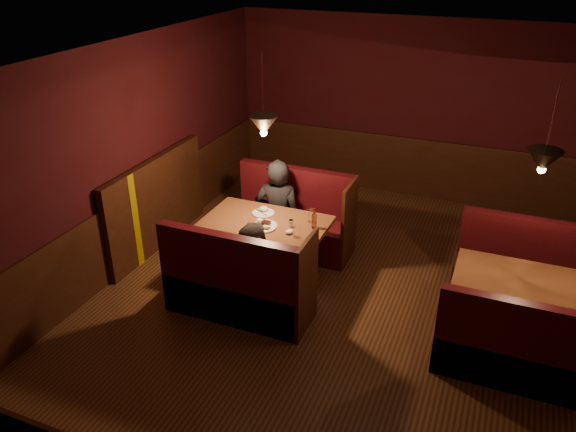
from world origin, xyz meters
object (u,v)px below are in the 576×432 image
at_px(second_table, 515,292).
at_px(second_bench_far, 517,274).
at_px(diner_b, 256,256).
at_px(diner_a, 278,196).
at_px(main_table, 267,235).
at_px(second_bench_near, 510,353).
at_px(main_bench_near, 238,290).
at_px(main_bench_far, 294,224).

distance_m(second_table, second_bench_far, 0.80).
distance_m(second_table, diner_b, 2.85).
bearing_deg(second_table, diner_a, 167.64).
bearing_deg(diner_a, main_table, 89.98).
distance_m(second_bench_near, diner_b, 2.83).
height_order(main_table, second_bench_far, main_table).
height_order(main_bench_near, second_bench_far, main_bench_near).
bearing_deg(second_bench_near, second_bench_far, 90.00).
distance_m(second_bench_far, diner_a, 3.14).
bearing_deg(main_bench_near, second_bench_far, 29.00).
xyz_separation_m(main_table, second_bench_far, (2.96, 0.76, -0.31)).
xyz_separation_m(main_bench_far, second_bench_far, (2.94, -0.11, -0.04)).
height_order(main_table, diner_a, diner_a).
bearing_deg(main_bench_near, main_bench_far, 90.00).
distance_m(main_table, second_bench_far, 3.07).
xyz_separation_m(main_table, diner_b, (0.16, -0.67, 0.10)).
bearing_deg(main_bench_far, main_bench_near, -90.00).
relative_size(second_table, second_bench_near, 0.90).
height_order(main_table, main_bench_far, main_bench_far).
relative_size(main_table, second_bench_near, 1.07).
bearing_deg(second_table, second_bench_near, -87.80).
relative_size(main_bench_near, second_bench_near, 1.18).
height_order(main_bench_far, diner_b, diner_b).
xyz_separation_m(main_table, main_bench_far, (0.02, 0.87, -0.27)).
relative_size(main_table, diner_b, 1.05).
bearing_deg(second_table, diner_b, -166.64).
bearing_deg(second_bench_far, main_table, -165.60).
distance_m(main_bench_far, second_table, 3.05).
height_order(main_table, main_bench_near, main_bench_near).
xyz_separation_m(main_bench_far, main_bench_near, (0.00, -1.74, 0.00)).
height_order(second_table, diner_b, diner_b).
relative_size(second_bench_near, diner_b, 0.98).
height_order(second_table, second_bench_near, second_bench_near).
bearing_deg(second_bench_far, diner_a, -178.11).
xyz_separation_m(main_table, main_bench_near, (0.02, -0.87, -0.27)).
relative_size(main_bench_near, diner_a, 0.98).
xyz_separation_m(second_table, diner_b, (-2.77, -0.66, 0.19)).
xyz_separation_m(main_table, second_bench_near, (2.96, -0.79, -0.31)).
xyz_separation_m(second_table, second_bench_far, (0.03, 0.77, -0.22)).
bearing_deg(second_bench_near, diner_b, 177.63).
bearing_deg(main_table, diner_b, -76.39).
xyz_separation_m(second_table, diner_a, (-3.06, 0.67, 0.32)).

